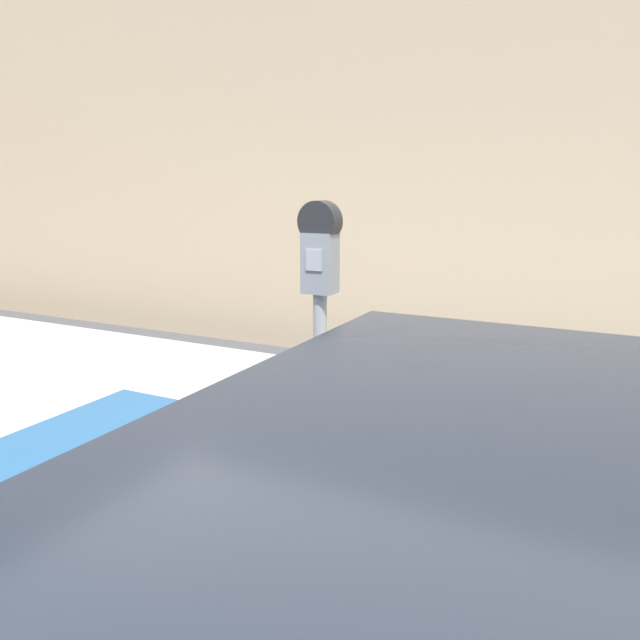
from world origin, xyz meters
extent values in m
cube|color=#ADAAA3|center=(0.00, 2.20, 0.07)|extent=(24.00, 2.80, 0.14)
cylinder|color=gray|center=(-0.41, 1.25, 0.68)|extent=(0.07, 0.07, 1.09)
cube|color=slate|center=(-0.41, 1.25, 1.38)|extent=(0.15, 0.12, 0.29)
cube|color=gray|center=(-0.41, 1.19, 1.40)|extent=(0.08, 0.01, 0.10)
cylinder|color=black|center=(-0.41, 1.25, 1.58)|extent=(0.20, 0.10, 0.20)
cylinder|color=black|center=(-0.15, 0.39, 0.31)|extent=(0.63, 0.22, 0.63)
camera|label=1|loc=(0.95, -1.43, 1.74)|focal=35.00mm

